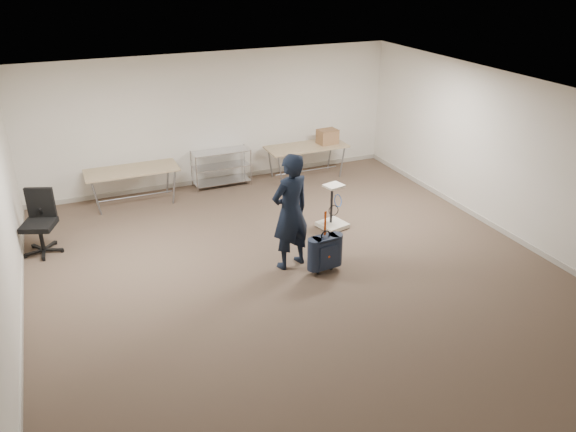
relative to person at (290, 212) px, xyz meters
name	(u,v)px	position (x,y,z in m)	size (l,w,h in m)	color
ground	(301,278)	(-0.01, -0.44, -0.95)	(9.00, 9.00, 0.00)	#4E3A2F
room_shell	(269,238)	(-0.01, 0.94, -0.90)	(8.00, 9.00, 9.00)	white
folding_table_left	(132,172)	(-1.91, 3.51, -0.27)	(1.80, 0.75, 0.73)	tan
folding_table_right	(306,148)	(1.89, 3.51, -0.27)	(1.80, 0.75, 0.73)	tan
wire_shelf	(221,166)	(-0.01, 3.76, -0.51)	(1.22, 0.47, 0.80)	silver
person	(290,212)	(0.00, 0.00, 0.00)	(0.69, 0.45, 1.90)	black
suitcase	(325,252)	(0.41, -0.41, -0.59)	(0.40, 0.25, 1.05)	black
office_chair	(42,234)	(-3.66, 2.06, -0.62)	(0.66, 0.66, 1.08)	black
equipment_cart	(333,217)	(1.26, 0.96, -0.73)	(0.56, 0.56, 0.85)	beige
cardboard_box	(327,137)	(2.40, 3.50, -0.06)	(0.43, 0.32, 0.32)	olive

